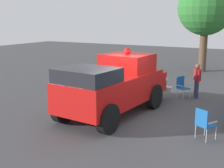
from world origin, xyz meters
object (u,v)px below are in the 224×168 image
at_px(lawn_chair_spare, 182,85).
at_px(spectator_standing, 197,78).
at_px(lawn_chair_by_car, 204,122).
at_px(vintage_fire_truck, 115,85).
at_px(oak_tree_left, 206,8).

bearing_deg(lawn_chair_spare, spectator_standing, 15.97).
xyz_separation_m(lawn_chair_by_car, spectator_standing, (-1.46, 5.07, 0.37)).
bearing_deg(spectator_standing, lawn_chair_by_car, -73.91).
distance_m(vintage_fire_truck, lawn_chair_by_car, 3.92).
bearing_deg(lawn_chair_by_car, spectator_standing, 106.09).
distance_m(lawn_chair_by_car, lawn_chair_spare, 5.32).
height_order(lawn_chair_by_car, lawn_chair_spare, same).
distance_m(lawn_chair_by_car, spectator_standing, 5.29).
xyz_separation_m(lawn_chair_spare, spectator_standing, (0.66, 0.19, 0.37)).
xyz_separation_m(vintage_fire_truck, spectator_standing, (2.27, 4.04, -0.23)).
relative_size(lawn_chair_spare, spectator_standing, 0.61).
height_order(lawn_chair_spare, spectator_standing, spectator_standing).
height_order(vintage_fire_truck, lawn_chair_by_car, vintage_fire_truck).
distance_m(lawn_chair_spare, oak_tree_left, 8.93).
bearing_deg(lawn_chair_spare, lawn_chair_by_car, -66.49).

